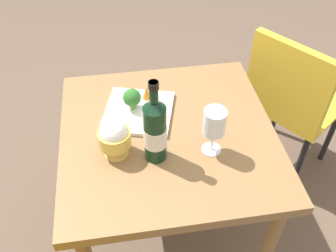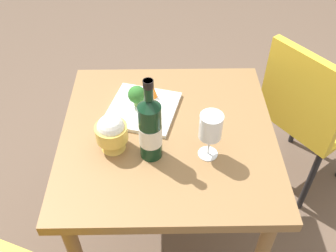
# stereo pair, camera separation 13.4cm
# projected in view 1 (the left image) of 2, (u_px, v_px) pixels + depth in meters

# --- Properties ---
(ground_plane) EXTENTS (8.00, 8.00, 0.00)m
(ground_plane) POSITION_uv_depth(u_px,v_px,m) (168.00, 234.00, 1.87)
(ground_plane) COLOR brown
(dining_table) EXTENTS (0.78, 0.78, 0.72)m
(dining_table) POSITION_uv_depth(u_px,v_px,m) (168.00, 150.00, 1.43)
(dining_table) COLOR olive
(dining_table) RESTS_ON ground_plane
(chair_near_window) EXTENTS (0.56, 0.56, 0.85)m
(chair_near_window) POSITION_uv_depth(u_px,v_px,m) (291.00, 97.00, 1.80)
(chair_near_window) COLOR gold
(chair_near_window) RESTS_ON ground_plane
(wine_bottle) EXTENTS (0.08, 0.08, 0.32)m
(wine_bottle) POSITION_uv_depth(u_px,v_px,m) (155.00, 130.00, 1.20)
(wine_bottle) COLOR black
(wine_bottle) RESTS_ON dining_table
(wine_glass) EXTENTS (0.08, 0.08, 0.18)m
(wine_glass) POSITION_uv_depth(u_px,v_px,m) (214.00, 123.00, 1.21)
(wine_glass) COLOR white
(wine_glass) RESTS_ON dining_table
(rice_bowl) EXTENTS (0.11, 0.11, 0.14)m
(rice_bowl) POSITION_uv_depth(u_px,v_px,m) (114.00, 138.00, 1.24)
(rice_bowl) COLOR gold
(rice_bowl) RESTS_ON dining_table
(serving_plate) EXTENTS (0.31, 0.31, 0.02)m
(serving_plate) POSITION_uv_depth(u_px,v_px,m) (139.00, 112.00, 1.43)
(serving_plate) COLOR white
(serving_plate) RESTS_ON dining_table
(broccoli_floret) EXTENTS (0.07, 0.07, 0.09)m
(broccoli_floret) POSITION_uv_depth(u_px,v_px,m) (132.00, 98.00, 1.40)
(broccoli_floret) COLOR #729E4C
(broccoli_floret) RESTS_ON serving_plate
(carrot_garnish_left) EXTENTS (0.03, 0.03, 0.06)m
(carrot_garnish_left) POSITION_uv_depth(u_px,v_px,m) (147.00, 92.00, 1.46)
(carrot_garnish_left) COLOR orange
(carrot_garnish_left) RESTS_ON serving_plate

